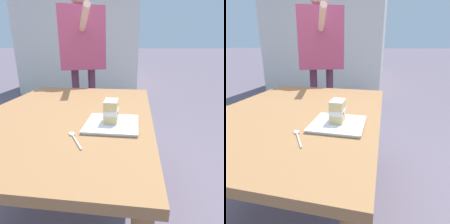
# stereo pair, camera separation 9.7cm
# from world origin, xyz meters

# --- Properties ---
(ground_plane) EXTENTS (160.00, 160.00, 0.00)m
(ground_plane) POSITION_xyz_m (0.00, 0.00, 0.00)
(ground_plane) COLOR slate
(patio_table) EXTENTS (1.40, 1.01, 0.69)m
(patio_table) POSITION_xyz_m (0.00, 0.00, 0.61)
(patio_table) COLOR olive
(patio_table) RESTS_ON ground
(dessert_plate) EXTENTS (0.26, 0.26, 0.02)m
(dessert_plate) POSITION_xyz_m (-0.18, -0.30, 0.70)
(dessert_plate) COLOR white
(dessert_plate) RESTS_ON patio_table
(cake_slice) EXTENTS (0.10, 0.08, 0.11)m
(cake_slice) POSITION_xyz_m (-0.16, -0.29, 0.76)
(cake_slice) COLOR #E0C17A
(cake_slice) RESTS_ON dessert_plate
(dessert_fork) EXTENTS (0.15, 0.10, 0.01)m
(dessert_fork) POSITION_xyz_m (-0.36, -0.16, 0.70)
(dessert_fork) COLOR silver
(dessert_fork) RESTS_ON patio_table
(diner_person) EXTENTS (0.63, 0.49, 1.66)m
(diner_person) POSITION_xyz_m (0.96, 0.15, 1.11)
(diner_person) COLOR #5D3049
(diner_person) RESTS_ON ground
(patio_building) EXTENTS (5.32, 2.64, 2.71)m
(patio_building) POSITION_xyz_m (5.69, 0.89, 1.36)
(patio_building) COLOR silver
(patio_building) RESTS_ON ground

